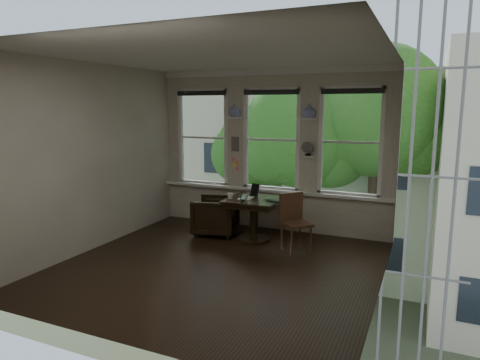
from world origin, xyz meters
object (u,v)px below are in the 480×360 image
at_px(side_chair_right, 296,223).
at_px(mug, 230,196).
at_px(armchair_left, 215,216).
at_px(laptop, 271,201).
at_px(table, 254,220).

xyz_separation_m(side_chair_right, mug, (-1.19, 0.04, 0.34)).
relative_size(armchair_left, mug, 7.07).
bearing_deg(laptop, side_chair_right, 6.09).
height_order(laptop, mug, mug).
bearing_deg(side_chair_right, mug, 132.45).
xyz_separation_m(armchair_left, laptop, (1.13, -0.16, 0.41)).
bearing_deg(side_chair_right, armchair_left, 124.15).
distance_m(table, side_chair_right, 0.86).
bearing_deg(mug, laptop, 7.15).
height_order(table, armchair_left, table).
height_order(table, laptop, laptop).
relative_size(table, side_chair_right, 0.98).
bearing_deg(mug, side_chair_right, -2.04).
bearing_deg(laptop, mug, -151.66).
bearing_deg(laptop, armchair_left, -167.03).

